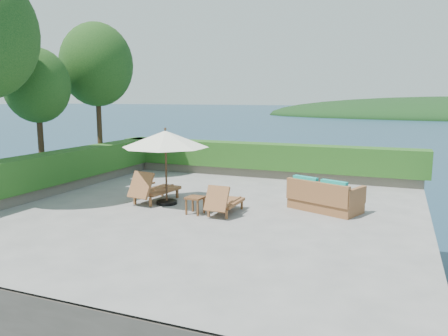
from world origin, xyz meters
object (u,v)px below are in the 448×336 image
at_px(patio_umbrella, 165,140).
at_px(side_table, 195,200).
at_px(wicker_loveseat, 324,198).
at_px(lounge_right, 224,201).
at_px(lounge_left, 153,189).

bearing_deg(patio_umbrella, side_table, -28.61).
bearing_deg(wicker_loveseat, patio_umbrella, -146.10).
bearing_deg(lounge_right, side_table, -158.62).
bearing_deg(lounge_right, patio_umbrella, 169.47).
bearing_deg(wicker_loveseat, side_table, -130.92).
xyz_separation_m(patio_umbrella, side_table, (1.28, -0.70, -1.54)).
relative_size(side_table, wicker_loveseat, 0.22).
bearing_deg(lounge_left, patio_umbrella, 3.24).
relative_size(lounge_right, side_table, 3.12).
bearing_deg(patio_umbrella, wicker_loveseat, 12.11).
bearing_deg(side_table, patio_umbrella, 151.39).
height_order(patio_umbrella, side_table, patio_umbrella).
bearing_deg(lounge_right, lounge_left, 170.70).
distance_m(patio_umbrella, side_table, 2.12).
distance_m(patio_umbrella, lounge_right, 2.60).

